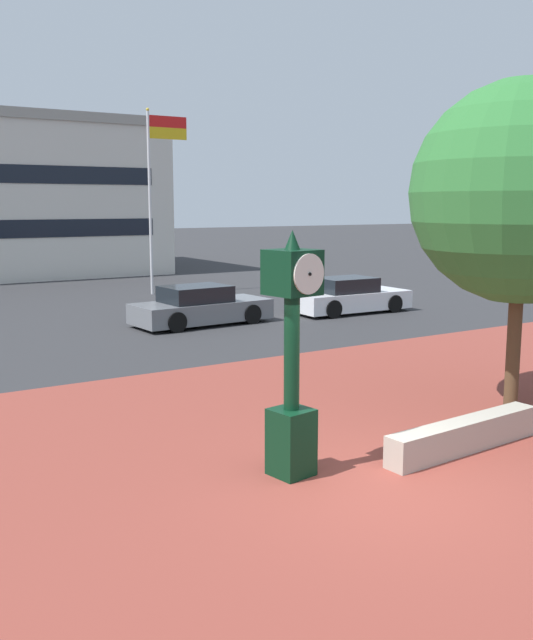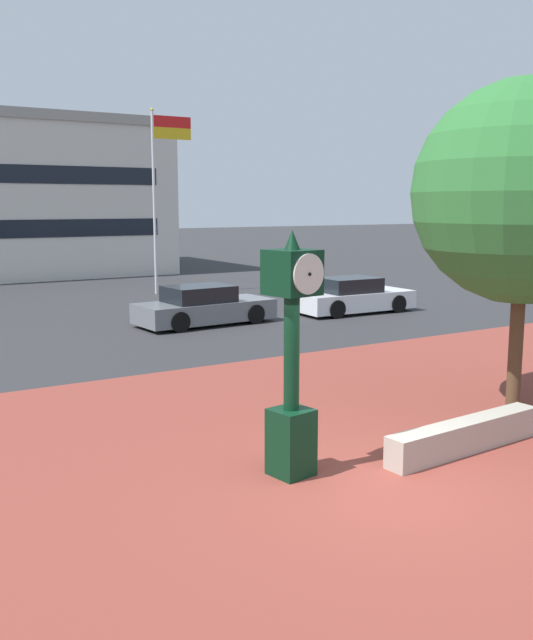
# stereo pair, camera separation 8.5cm
# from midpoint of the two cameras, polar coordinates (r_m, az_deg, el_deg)

# --- Properties ---
(ground_plane) EXTENTS (200.00, 200.00, 0.00)m
(ground_plane) POSITION_cam_midpoint_polar(r_m,az_deg,el_deg) (10.24, 9.81, -13.16)
(ground_plane) COLOR #2D2D30
(plaza_brick_paving) EXTENTS (44.00, 12.06, 0.01)m
(plaza_brick_paving) POSITION_cam_midpoint_polar(r_m,az_deg,el_deg) (11.73, 3.12, -10.07)
(plaza_brick_paving) COLOR brown
(plaza_brick_paving) RESTS_ON ground
(planter_wall) EXTENTS (3.22, 0.59, 0.50)m
(planter_wall) POSITION_cam_midpoint_polar(r_m,az_deg,el_deg) (11.89, 15.79, -8.90)
(planter_wall) COLOR #ADA393
(planter_wall) RESTS_ON ground
(street_clock) EXTENTS (0.72, 0.77, 3.53)m
(street_clock) POSITION_cam_midpoint_polar(r_m,az_deg,el_deg) (10.10, 2.26, -3.10)
(street_clock) COLOR black
(street_clock) RESTS_ON ground
(plaza_tree) EXTENTS (4.41, 4.10, 6.14)m
(plaza_tree) POSITION_cam_midpoint_polar(r_m,az_deg,el_deg) (14.28, 20.20, 9.15)
(plaza_tree) COLOR #4C3823
(plaza_tree) RESTS_ON ground
(car_street_near) EXTENTS (4.59, 2.12, 1.28)m
(car_street_near) POSITION_cam_midpoint_polar(r_m,az_deg,el_deg) (23.29, -4.95, 1.04)
(car_street_near) COLOR slate
(car_street_near) RESTS_ON ground
(car_street_mid) EXTENTS (4.43, 2.00, 1.28)m
(car_street_mid) POSITION_cam_midpoint_polar(r_m,az_deg,el_deg) (25.97, 6.98, 1.85)
(car_street_mid) COLOR silver
(car_street_mid) RESTS_ON ground
(flagpole_primary) EXTENTS (1.86, 0.14, 7.87)m
(flagpole_primary) POSITION_cam_midpoint_polar(r_m,az_deg,el_deg) (31.40, -8.51, 10.77)
(flagpole_primary) COLOR silver
(flagpole_primary) RESTS_ON ground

